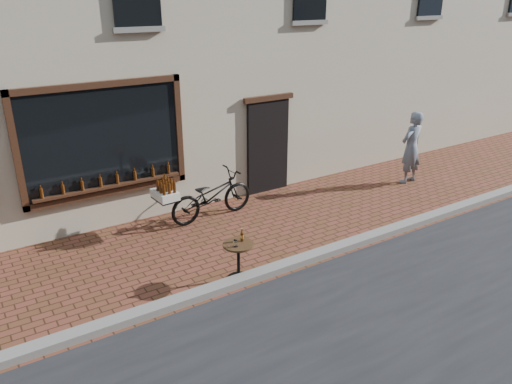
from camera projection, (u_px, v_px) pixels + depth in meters
ground at (286, 276)px, 8.52m from camera, size 90.00×90.00×0.00m
kerb at (279, 268)px, 8.65m from camera, size 90.00×0.25×0.12m
cargo_bicycle at (210, 195)px, 10.50m from camera, size 2.25×0.81×1.08m
bistro_table at (239, 254)px, 8.26m from camera, size 0.52×0.52×0.89m
pedestrian at (411, 148)px, 12.36m from camera, size 0.71×0.52×1.81m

